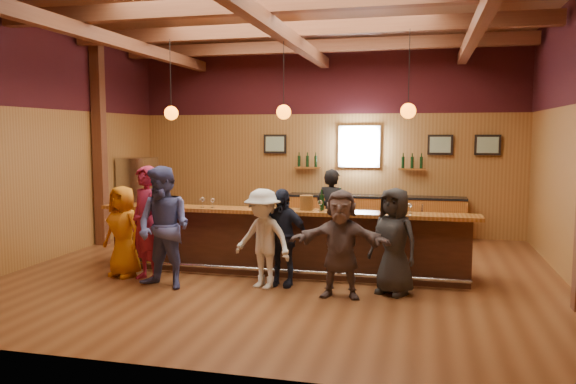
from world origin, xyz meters
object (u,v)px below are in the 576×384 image
at_px(customer_denim, 164,228).
at_px(customer_brown, 341,244).
at_px(customer_redvest, 146,224).
at_px(bar_counter, 287,241).
at_px(bottle_a, 322,202).
at_px(back_bar_cabinet, 375,216).
at_px(customer_navy, 282,237).
at_px(customer_orange, 123,231).
at_px(ice_bucket, 306,203).
at_px(customer_white, 263,239).
at_px(customer_dark, 394,241).
at_px(bartender, 332,214).
at_px(stainless_fridge, 138,197).

xyz_separation_m(customer_denim, customer_brown, (2.67, 0.15, -0.15)).
height_order(customer_redvest, customer_brown, customer_redvest).
bearing_deg(customer_redvest, bar_counter, 58.09).
bearing_deg(bottle_a, back_bar_cabinet, 81.91).
height_order(customer_redvest, customer_navy, customer_redvest).
relative_size(back_bar_cabinet, customer_orange, 2.67).
height_order(customer_navy, customer_brown, customer_brown).
relative_size(back_bar_cabinet, ice_bucket, 16.80).
xyz_separation_m(back_bar_cabinet, customer_denim, (-2.75, -5.02, 0.46)).
bearing_deg(customer_navy, customer_white, -132.39).
bearing_deg(customer_redvest, customer_denim, -6.28).
height_order(bar_counter, customer_dark, customer_dark).
bearing_deg(bar_counter, customer_denim, -137.25).
relative_size(customer_redvest, customer_brown, 1.18).
bearing_deg(customer_orange, bartender, 52.86).
relative_size(customer_orange, ice_bucket, 6.30).
xyz_separation_m(back_bar_cabinet, customer_orange, (-3.73, -4.52, 0.27)).
bearing_deg(ice_bucket, customer_orange, -166.98).
distance_m(bar_counter, ice_bucket, 0.86).
xyz_separation_m(customer_orange, bartender, (3.12, 2.14, 0.10)).
height_order(customer_navy, ice_bucket, customer_navy).
height_order(customer_redvest, customer_dark, customer_redvest).
distance_m(customer_orange, customer_navy, 2.68).
distance_m(bar_counter, back_bar_cabinet, 3.76).
xyz_separation_m(customer_denim, customer_navy, (1.70, 0.57, -0.17)).
xyz_separation_m(customer_denim, ice_bucket, (1.96, 1.17, 0.30)).
bearing_deg(customer_white, customer_brown, 11.11).
bearing_deg(customer_redvest, customer_dark, 31.92).
relative_size(stainless_fridge, customer_dark, 1.14).
bearing_deg(customer_dark, bartender, 149.02).
bearing_deg(customer_redvest, bartender, 70.95).
xyz_separation_m(customer_white, customer_dark, (1.95, 0.14, 0.03)).
xyz_separation_m(back_bar_cabinet, customer_navy, (-1.05, -4.45, 0.28)).
relative_size(back_bar_cabinet, customer_redvest, 2.17).
distance_m(bar_counter, customer_orange, 2.73).
distance_m(customer_denim, bottle_a, 2.54).
distance_m(customer_redvest, customer_denim, 0.59).
height_order(customer_orange, customer_denim, customer_denim).
bearing_deg(bartender, customer_dark, 136.61).
bearing_deg(ice_bucket, bottle_a, 8.52).
relative_size(customer_navy, bartender, 0.89).
xyz_separation_m(customer_orange, customer_brown, (3.65, -0.34, 0.03)).
height_order(customer_denim, customer_dark, customer_denim).
distance_m(customer_dark, ice_bucket, 1.66).
height_order(stainless_fridge, customer_redvest, customer_redvest).
relative_size(customer_white, bartender, 0.90).
distance_m(customer_denim, ice_bucket, 2.30).
bearing_deg(bartender, customer_redvest, 57.21).
distance_m(customer_white, bottle_a, 1.23).
relative_size(customer_denim, customer_navy, 1.23).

